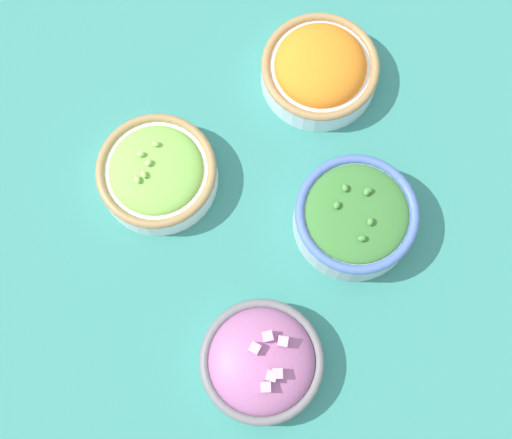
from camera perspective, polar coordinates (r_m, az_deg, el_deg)
The scene contains 5 objects.
ground_plane at distance 0.94m, azimuth 0.00°, elevation -0.48°, with size 3.00×3.00×0.00m, color #337F75.
bowl_lettuce at distance 0.94m, azimuth -7.92°, elevation 3.73°, with size 0.16×0.16×0.06m.
bowl_carrots at distance 0.99m, azimuth 5.14°, elevation 11.92°, with size 0.16×0.16×0.07m.
bowl_red_onion at distance 0.88m, azimuth 0.45°, elevation -11.28°, with size 0.15×0.15×0.07m.
bowl_broccoli at distance 0.91m, azimuth 7.95°, elevation 0.23°, with size 0.16×0.16×0.07m.
Camera 1 is at (0.23, -0.02, 0.91)m, focal length 50.00 mm.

